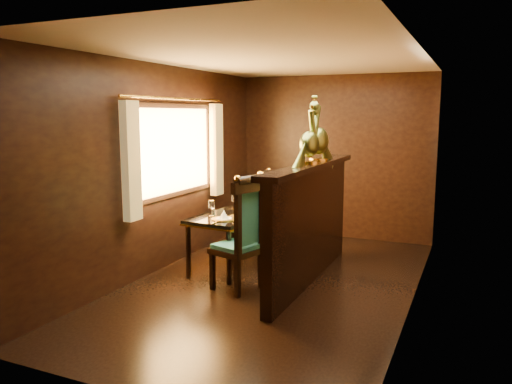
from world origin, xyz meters
TOP-DOWN VIEW (x-y plane):
  - ground at (0.00, 0.00)m, footprint 5.00×5.00m
  - room_shell at (-0.09, 0.02)m, footprint 3.04×5.04m
  - partition at (0.32, 0.30)m, footprint 0.26×2.70m
  - dining_table at (-0.70, 0.34)m, footprint 0.80×1.21m
  - chair_left at (-0.20, -0.34)m, footprint 0.59×0.60m
  - chair_right at (-0.45, 0.62)m, footprint 0.48×0.50m
  - peacock_left at (0.33, 0.22)m, footprint 0.22×0.58m
  - peacock_right at (0.33, 0.57)m, footprint 0.24×0.63m

SIDE VIEW (x-z plane):
  - ground at x=0.00m, z-range 0.00..0.00m
  - dining_table at x=-0.70m, z-range 0.17..1.06m
  - chair_right at x=-0.45m, z-range 0.03..1.26m
  - chair_left at x=-0.20m, z-range 0.03..1.32m
  - partition at x=0.32m, z-range 0.03..1.39m
  - room_shell at x=-0.09m, z-range 0.32..2.84m
  - peacock_left at x=0.33m, z-range 1.36..2.05m
  - peacock_right at x=0.33m, z-range 1.36..2.11m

